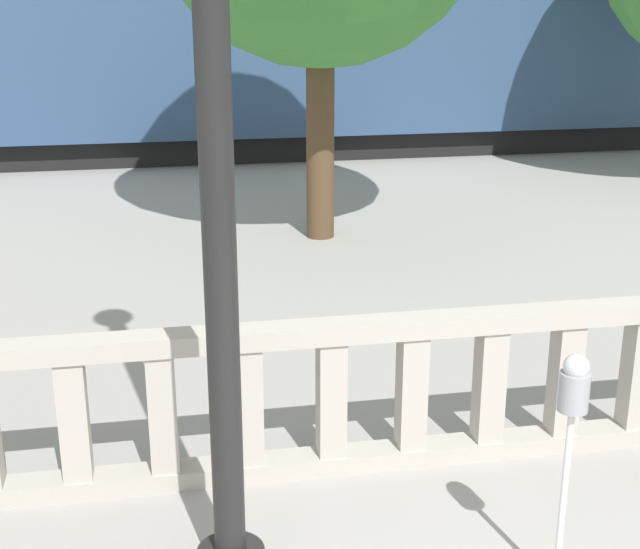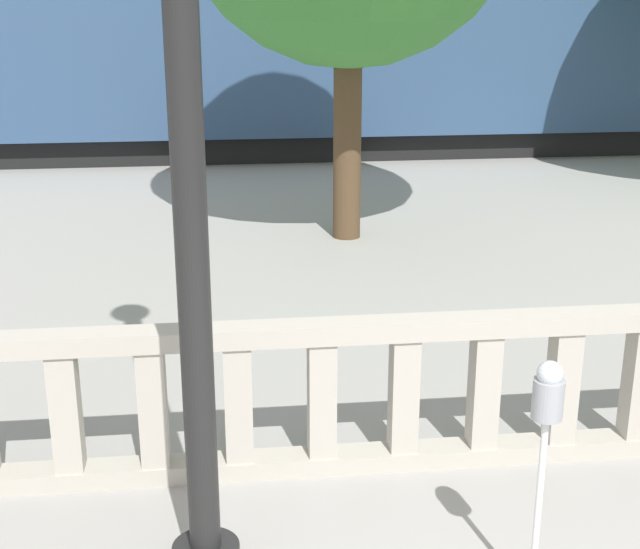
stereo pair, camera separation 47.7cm
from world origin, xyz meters
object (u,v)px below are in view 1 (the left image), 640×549
at_px(train_near, 312,55).
at_px(train_far, 308,33).
at_px(lamppost, 211,12).
at_px(parking_meter, 573,403).

height_order(train_near, train_far, train_near).
xyz_separation_m(lamppost, train_near, (3.04, 14.15, -1.31)).
xyz_separation_m(lamppost, parking_meter, (1.92, -0.46, -2.11)).
distance_m(lamppost, train_near, 14.53).
xyz_separation_m(lamppost, train_far, (4.39, 22.40, -1.30)).
height_order(lamppost, train_near, lamppost).
height_order(lamppost, parking_meter, lamppost).
bearing_deg(parking_meter, train_far, 83.83).
distance_m(parking_meter, train_near, 14.67).
bearing_deg(parking_meter, lamppost, 166.64).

